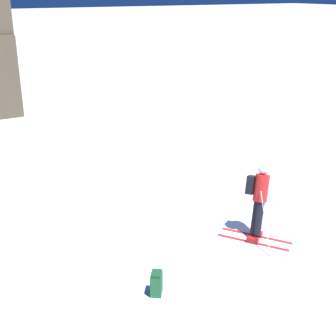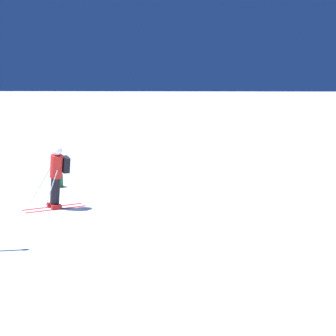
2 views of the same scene
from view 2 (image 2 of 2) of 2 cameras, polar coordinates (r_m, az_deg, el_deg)
ground_plane at (r=15.84m, az=-11.99°, el=-4.49°), size 300.00×300.00×0.00m
skier at (r=15.96m, az=-11.22°, el=-0.53°), size 1.52×1.72×1.88m
spare_backpack at (r=19.48m, az=-11.15°, el=-1.20°), size 0.36×0.37×0.50m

